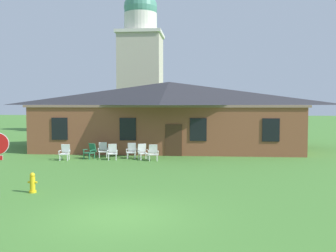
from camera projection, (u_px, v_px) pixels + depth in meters
name	position (u px, v px, depth m)	size (l,w,h in m)	color
ground_plane	(120.00, 216.00, 11.53)	(200.00, 200.00, 0.00)	#477F33
brick_building	(169.00, 114.00, 29.72)	(19.42, 10.40, 5.17)	brown
dome_tower	(141.00, 66.00, 44.06)	(5.18, 5.18, 17.45)	#BCB29E
lawn_chair_by_porch	(65.00, 152.00, 23.02)	(0.69, 0.72, 0.96)	white
lawn_chair_near_door	(90.00, 151.00, 23.52)	(0.81, 0.85, 0.96)	#28704C
lawn_chair_left_end	(103.00, 149.00, 24.23)	(0.74, 0.79, 0.96)	white
lawn_chair_middle	(112.00, 151.00, 23.22)	(0.72, 0.76, 0.96)	white
lawn_chair_right_end	(132.00, 150.00, 23.77)	(0.68, 0.71, 0.96)	white
lawn_chair_far_side	(143.00, 151.00, 23.31)	(0.81, 0.85, 0.96)	white
lawn_chair_under_eave	(153.00, 152.00, 22.86)	(0.70, 0.74, 0.96)	silver
fire_hydrant	(33.00, 183.00, 14.55)	(0.36, 0.28, 0.79)	gold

